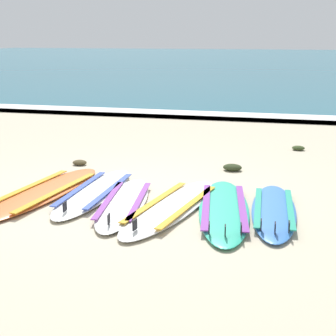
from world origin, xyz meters
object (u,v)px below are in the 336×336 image
object	(u,v)px
surfboard_1	(95,192)
surfboard_0	(42,192)
surfboard_2	(124,203)
surfboard_5	(274,210)
surfboard_3	(172,206)
surfboard_4	(224,209)

from	to	relation	value
surfboard_1	surfboard_0	bearing A→B (deg)	-164.14
surfboard_2	surfboard_5	world-z (taller)	same
surfboard_3	surfboard_4	xyz separation A→B (m)	(0.61, 0.05, 0.00)
surfboard_2	surfboard_5	distance (m)	1.78
surfboard_2	surfboard_5	xyz separation A→B (m)	(1.78, 0.15, 0.00)
surfboard_1	surfboard_3	distance (m)	1.15
surfboard_4	surfboard_0	bearing A→B (deg)	177.94
surfboard_0	surfboard_3	bearing A→B (deg)	-4.56
surfboard_5	surfboard_1	bearing A→B (deg)	175.42
surfboard_1	surfboard_4	size ratio (longest dim) A/B	0.94
surfboard_0	surfboard_2	world-z (taller)	same
surfboard_4	surfboard_1	bearing A→B (deg)	171.03
surfboard_2	surfboard_4	bearing A→B (deg)	2.84
surfboard_2	surfboard_3	size ratio (longest dim) A/B	0.87
surfboard_0	surfboard_3	world-z (taller)	same
surfboard_3	surfboard_1	bearing A→B (deg)	163.54
surfboard_1	surfboard_2	distance (m)	0.61
surfboard_2	surfboard_5	size ratio (longest dim) A/B	1.03
surfboard_1	surfboard_3	world-z (taller)	same
surfboard_2	surfboard_4	world-z (taller)	same
surfboard_0	surfboard_5	world-z (taller)	same
surfboard_0	surfboard_4	xyz separation A→B (m)	(2.37, -0.09, 0.00)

